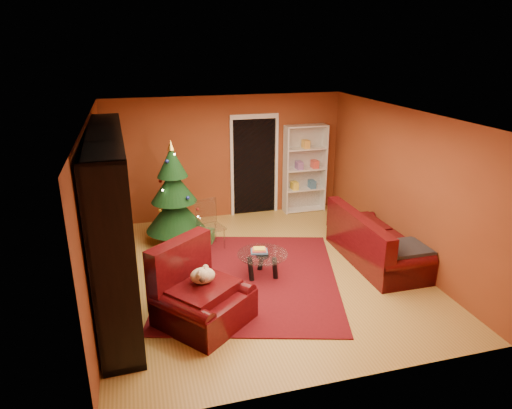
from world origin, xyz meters
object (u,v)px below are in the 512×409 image
object	(u,v)px
christmas_tree	(174,194)
gift_box_green	(207,236)
gift_box_teal	(190,237)
armchair	(204,293)
gift_box_red	(189,227)
sofa	(377,237)
coffee_table	(262,265)
dog	(203,276)
acrylic_chair	(211,228)
white_bookshelf	(305,169)
media_unit	(112,222)
rug	(250,277)

from	to	relation	value
christmas_tree	gift_box_green	distance (m)	1.02
gift_box_teal	armchair	world-z (taller)	armchair
gift_box_red	sofa	world-z (taller)	sofa
gift_box_green	armchair	size ratio (longest dim) A/B	0.22
christmas_tree	coffee_table	distance (m)	2.29
gift_box_green	armchair	world-z (taller)	armchair
armchair	sofa	xyz separation A→B (m)	(3.18, 1.05, 0.00)
armchair	sofa	distance (m)	3.35
christmas_tree	gift_box_red	xyz separation A→B (m)	(0.29, 0.38, -0.86)
armchair	dog	distance (m)	0.23
gift_box_red	sofa	xyz separation A→B (m)	(2.98, -2.15, 0.35)
coffee_table	acrylic_chair	size ratio (longest dim) A/B	0.99
gift_box_green	white_bookshelf	world-z (taller)	white_bookshelf
dog	sofa	bearing A→B (deg)	-22.04
gift_box_teal	dog	xyz separation A→B (m)	(-0.14, -2.49, 0.51)
gift_box_green	coffee_table	size ratio (longest dim) A/B	0.32
dog	acrylic_chair	world-z (taller)	acrylic_chair
media_unit	acrylic_chair	bearing A→B (deg)	40.33
gift_box_red	sofa	size ratio (longest dim) A/B	0.10
armchair	gift_box_green	bearing A→B (deg)	40.74
dog	coffee_table	world-z (taller)	dog
sofa	dog	bearing A→B (deg)	107.04
armchair	dog	bearing A→B (deg)	45.00
media_unit	white_bookshelf	size ratio (longest dim) A/B	1.65
gift_box_red	coffee_table	bearing A→B (deg)	-67.47
rug	dog	world-z (taller)	dog
rug	gift_box_red	distance (m)	2.28
gift_box_red	media_unit	bearing A→B (deg)	-119.23
media_unit	dog	bearing A→B (deg)	-36.41
coffee_table	white_bookshelf	bearing A→B (deg)	57.30
rug	christmas_tree	xyz separation A→B (m)	(-0.99, 1.80, 0.95)
gift_box_green	acrylic_chair	distance (m)	0.40
gift_box_teal	dog	bearing A→B (deg)	-93.12
rug	coffee_table	world-z (taller)	coffee_table
rug	acrylic_chair	distance (m)	1.41
armchair	gift_box_red	bearing A→B (deg)	47.14
gift_box_green	dog	size ratio (longest dim) A/B	0.65
gift_box_teal	acrylic_chair	distance (m)	0.51
gift_box_green	coffee_table	world-z (taller)	coffee_table
rug	sofa	distance (m)	2.32
sofa	gift_box_green	bearing A→B (deg)	60.49
gift_box_teal	gift_box_red	size ratio (longest dim) A/B	1.60
sofa	coffee_table	xyz separation A→B (m)	(-2.07, -0.04, -0.24)
white_bookshelf	armchair	distance (m)	4.76
gift_box_red	white_bookshelf	size ratio (longest dim) A/B	0.10
media_unit	gift_box_teal	xyz separation A→B (m)	(1.25, 1.72, -1.10)
gift_box_red	christmas_tree	bearing A→B (deg)	-127.95
white_bookshelf	rug	bearing A→B (deg)	-126.35
gift_box_red	acrylic_chair	size ratio (longest dim) A/B	0.25
media_unit	gift_box_teal	distance (m)	2.39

